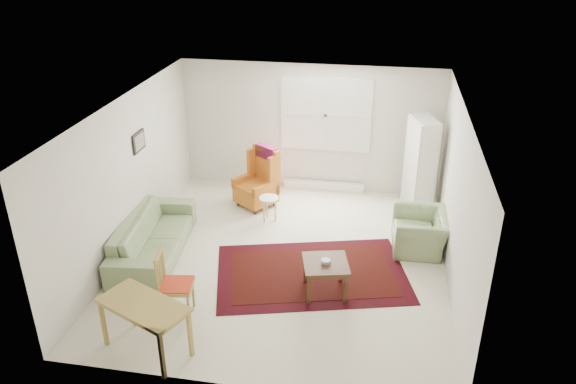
% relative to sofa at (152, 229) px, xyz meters
% --- Properties ---
extents(room, '(5.04, 5.54, 2.51)m').
position_rel_sofa_xyz_m(room, '(2.12, 0.39, 0.80)').
color(room, beige).
rests_on(room, ground).
extents(rug, '(3.23, 2.50, 0.03)m').
position_rel_sofa_xyz_m(rug, '(2.58, -0.13, -0.44)').
color(rug, black).
rests_on(rug, ground).
extents(sofa, '(1.11, 2.33, 0.91)m').
position_rel_sofa_xyz_m(sofa, '(0.00, 0.00, 0.00)').
color(sofa, '#768B5C').
rests_on(sofa, ground).
extents(armchair, '(0.90, 1.01, 0.75)m').
position_rel_sofa_xyz_m(armchair, '(4.20, 0.91, -0.08)').
color(armchair, '#768B5C').
rests_on(armchair, ground).
extents(wingback_chair, '(0.93, 0.94, 1.13)m').
position_rel_sofa_xyz_m(wingback_chair, '(1.23, 1.94, 0.11)').
color(wingback_chair, '#B9641C').
rests_on(wingback_chair, ground).
extents(coffee_table, '(0.75, 0.75, 0.51)m').
position_rel_sofa_xyz_m(coffee_table, '(2.83, -0.57, -0.20)').
color(coffee_table, '#3B2012').
rests_on(coffee_table, ground).
extents(stool, '(0.36, 0.36, 0.46)m').
position_rel_sofa_xyz_m(stool, '(1.59, 1.43, -0.23)').
color(stool, white).
rests_on(stool, ground).
extents(cabinet, '(0.57, 0.79, 1.76)m').
position_rel_sofa_xyz_m(cabinet, '(4.20, 2.32, 0.43)').
color(cabinet, white).
rests_on(cabinet, ground).
extents(desk, '(1.25, 0.97, 0.71)m').
position_rel_sofa_xyz_m(desk, '(0.80, -2.17, -0.10)').
color(desk, '#A58D42').
rests_on(desk, ground).
extents(desk_chair, '(0.50, 0.50, 0.99)m').
position_rel_sofa_xyz_m(desk_chair, '(0.93, -1.43, 0.04)').
color(desk_chair, '#A58D42').
rests_on(desk_chair, ground).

